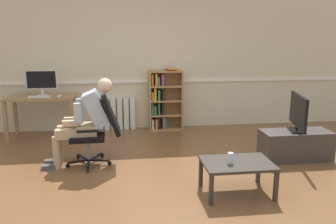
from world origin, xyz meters
name	(u,v)px	position (x,y,z in m)	size (l,w,h in m)	color
ground_plane	(165,182)	(0.00, 0.00, 0.00)	(18.00, 18.00, 0.00)	brown
back_wall	(148,59)	(0.00, 2.65, 1.35)	(12.00, 0.13, 2.70)	beige
computer_desk	(42,103)	(-1.91, 2.15, 0.64)	(1.16, 0.62, 0.76)	#9E7547
imac_monitor	(41,81)	(-1.90, 2.23, 1.01)	(0.53, 0.14, 0.44)	silver
keyboard	(40,97)	(-1.91, 2.01, 0.77)	(0.37, 0.12, 0.02)	white
computer_mouse	(59,96)	(-1.58, 2.03, 0.77)	(0.06, 0.10, 0.03)	white
bookshelf	(163,101)	(0.27, 2.44, 0.57)	(0.64, 0.29, 1.19)	#AD7F4C
radiator	(117,114)	(-0.63, 2.54, 0.31)	(0.71, 0.08, 0.62)	white
office_chair	(98,128)	(-0.85, 0.74, 0.53)	(0.77, 0.62, 0.98)	black
person_seated	(85,120)	(-1.02, 0.73, 0.65)	(1.00, 0.40, 1.22)	tan
tv_stand	(295,145)	(2.00, 0.56, 0.21)	(1.01, 0.42, 0.42)	#3D3833
tv_screen	(298,112)	(2.01, 0.56, 0.71)	(0.27, 0.80, 0.54)	black
coffee_table	(237,166)	(0.79, -0.40, 0.33)	(0.79, 0.56, 0.38)	#332D28
drinking_glass	(230,158)	(0.69, -0.43, 0.44)	(0.07, 0.07, 0.13)	silver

